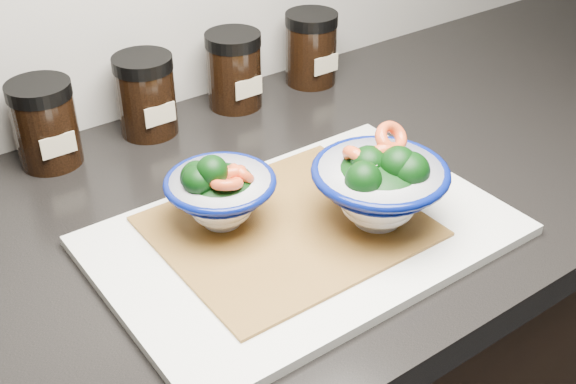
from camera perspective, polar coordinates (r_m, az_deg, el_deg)
countertop at (r=0.88m, az=-2.36°, el=-2.00°), size 3.50×0.60×0.04m
cutting_board at (r=0.81m, az=1.29°, el=-3.44°), size 0.45×0.30×0.01m
bamboo_mat at (r=0.81m, az=0.00°, el=-2.72°), size 0.28×0.24×0.00m
bowl_left at (r=0.79m, az=-5.44°, el=-0.05°), size 0.12×0.12×0.09m
bowl_right at (r=0.79m, az=7.27°, el=0.57°), size 0.15×0.15×0.11m
spice_jar_b at (r=0.97m, az=-18.63°, el=5.13°), size 0.08×0.08×0.11m
spice_jar_c at (r=1.02m, az=-11.15°, el=7.52°), size 0.08×0.08×0.11m
spice_jar_d at (r=1.08m, az=-4.28°, el=9.58°), size 0.08×0.08×0.11m
spice_jar_e at (r=1.15m, az=1.84°, el=11.29°), size 0.08×0.08×0.11m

